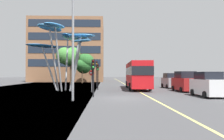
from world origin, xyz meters
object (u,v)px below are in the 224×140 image
at_px(car_parked_near, 208,85).
at_px(street_lamp, 77,29).
at_px(no_entry_sign, 92,77).
at_px(car_parked_mid, 185,82).
at_px(traffic_light_kerb_near, 93,70).
at_px(red_bus, 137,74).
at_px(leaf_sculpture, 64,39).
at_px(traffic_light_island_mid, 98,71).
at_px(traffic_light_kerb_far, 92,71).
at_px(car_parked_far, 171,81).
at_px(traffic_light_opposite, 97,68).

height_order(car_parked_near, street_lamp, street_lamp).
bearing_deg(no_entry_sign, car_parked_mid, 2.06).
xyz_separation_m(traffic_light_kerb_near, car_parked_near, (10.14, 0.07, -1.33)).
bearing_deg(red_bus, leaf_sculpture, -163.69).
bearing_deg(no_entry_sign, traffic_light_island_mid, 79.53).
height_order(traffic_light_kerb_far, car_parked_near, traffic_light_kerb_far).
relative_size(car_parked_near, no_entry_sign, 1.62).
relative_size(red_bus, no_entry_sign, 4.49).
distance_m(traffic_light_island_mid, street_lamp, 11.16).
relative_size(car_parked_near, car_parked_far, 1.02).
relative_size(traffic_light_kerb_near, car_parked_mid, 0.76).
relative_size(traffic_light_island_mid, car_parked_far, 0.85).
bearing_deg(traffic_light_opposite, traffic_light_kerb_far, -90.73).
distance_m(leaf_sculpture, car_parked_mid, 15.16).
relative_size(traffic_light_opposite, car_parked_far, 1.02).
relative_size(traffic_light_opposite, street_lamp, 0.46).
height_order(leaf_sculpture, no_entry_sign, leaf_sculpture).
xyz_separation_m(traffic_light_kerb_near, traffic_light_opposite, (-0.26, 13.29, 0.47)).
bearing_deg(traffic_light_opposite, leaf_sculpture, -121.09).
height_order(traffic_light_kerb_far, no_entry_sign, traffic_light_kerb_far).
height_order(red_bus, traffic_light_kerb_near, red_bus).
bearing_deg(traffic_light_island_mid, car_parked_near, -39.62).
bearing_deg(car_parked_mid, car_parked_near, -90.73).
bearing_deg(car_parked_far, car_parked_mid, -92.30).
xyz_separation_m(red_bus, traffic_light_kerb_near, (-5.34, -9.83, 0.32)).
distance_m(traffic_light_island_mid, car_parked_near, 13.10).
bearing_deg(street_lamp, traffic_light_kerb_far, 84.20).
height_order(leaf_sculpture, car_parked_mid, leaf_sculpture).
xyz_separation_m(traffic_light_kerb_far, traffic_light_island_mid, (0.47, 3.66, 0.03)).
relative_size(traffic_light_kerb_far, street_lamp, 0.37).
bearing_deg(traffic_light_island_mid, red_bus, 15.52).
height_order(leaf_sculpture, car_parked_far, leaf_sculpture).
xyz_separation_m(leaf_sculpture, car_parked_near, (14.13, -7.04, -5.14)).
bearing_deg(car_parked_mid, traffic_light_island_mid, 164.82).
relative_size(red_bus, leaf_sculpture, 1.22).
bearing_deg(car_parked_near, traffic_light_kerb_far, 156.14).
distance_m(red_bus, leaf_sculpture, 10.56).
bearing_deg(traffic_light_kerb_far, traffic_light_kerb_near, -85.58).
xyz_separation_m(car_parked_mid, no_entry_sign, (-10.69, -0.38, 0.54)).
distance_m(leaf_sculpture, no_entry_sign, 6.04).
bearing_deg(street_lamp, traffic_light_island_mid, 83.71).
bearing_deg(leaf_sculpture, traffic_light_kerb_near, -60.71).
height_order(car_parked_far, street_lamp, street_lamp).
bearing_deg(no_entry_sign, street_lamp, -94.54).
distance_m(traffic_light_kerb_near, car_parked_far, 15.75).
relative_size(traffic_light_kerb_far, car_parked_near, 0.82).
bearing_deg(car_parked_far, street_lamp, -129.47).
bearing_deg(car_parked_mid, street_lamp, -144.89).
distance_m(traffic_light_kerb_near, traffic_light_opposite, 13.30).
xyz_separation_m(leaf_sculpture, car_parked_far, (14.44, 4.60, -5.18)).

